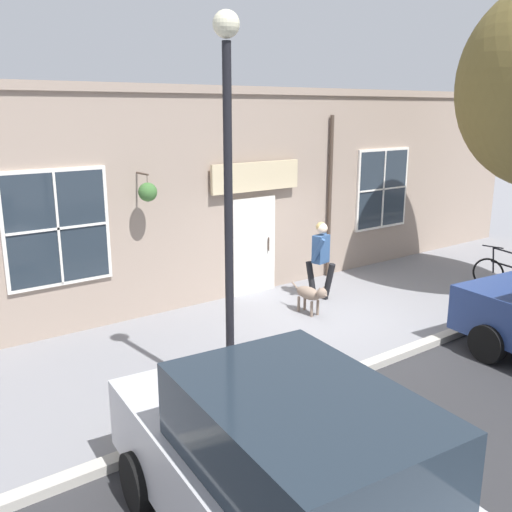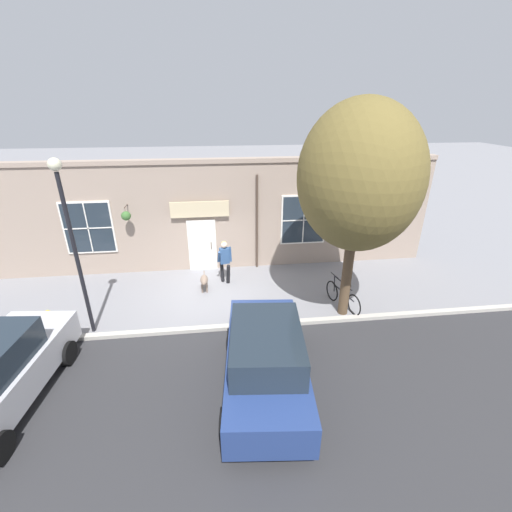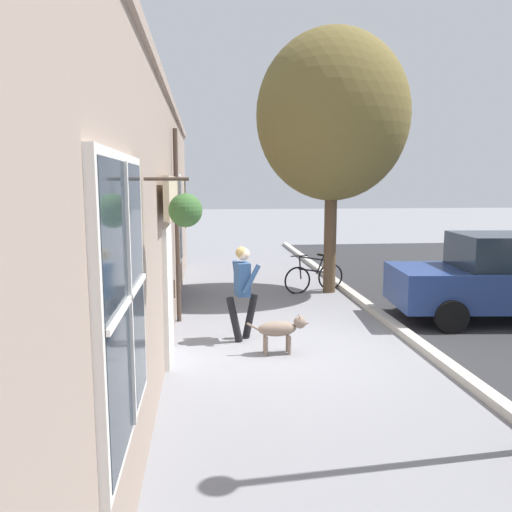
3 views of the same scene
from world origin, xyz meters
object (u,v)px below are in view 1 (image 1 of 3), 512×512
object	(u,v)px
street_lamp	(228,164)
fire_hydrant	(149,403)
pedestrian_walking	(321,253)
dog_on_leash	(311,294)
parked_car_nearest_curb	(290,479)

from	to	relation	value
street_lamp	fire_hydrant	distance (m)	3.11
pedestrian_walking	dog_on_leash	world-z (taller)	pedestrian_walking
parked_car_nearest_curb	street_lamp	xyz separation A→B (m)	(-2.66, 1.19, 2.39)
pedestrian_walking	street_lamp	distance (m)	5.28
dog_on_leash	street_lamp	world-z (taller)	street_lamp
dog_on_leash	fire_hydrant	xyz separation A→B (m)	(1.95, -4.43, -0.02)
pedestrian_walking	dog_on_leash	xyz separation A→B (m)	(0.56, -0.77, -0.58)
pedestrian_walking	parked_car_nearest_curb	distance (m)	7.38
pedestrian_walking	fire_hydrant	world-z (taller)	pedestrian_walking
dog_on_leash	parked_car_nearest_curb	size ratio (longest dim) A/B	0.23
dog_on_leash	parked_car_nearest_curb	xyz separation A→B (m)	(4.66, -4.44, 0.46)
dog_on_leash	pedestrian_walking	bearing A→B (deg)	126.17
dog_on_leash	street_lamp	bearing A→B (deg)	-58.37
pedestrian_walking	fire_hydrant	bearing A→B (deg)	-64.20
parked_car_nearest_curb	street_lamp	world-z (taller)	street_lamp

